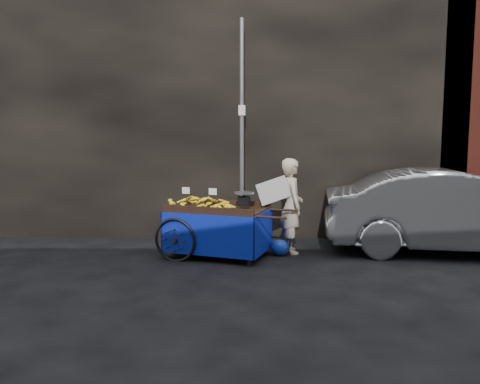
{
  "coord_description": "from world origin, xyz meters",
  "views": [
    {
      "loc": [
        0.42,
        -7.18,
        1.9
      ],
      "look_at": [
        0.28,
        0.5,
        1.02
      ],
      "focal_mm": 35.0,
      "sensor_mm": 36.0,
      "label": 1
    }
  ],
  "objects_px": {
    "banana_cart": "(215,213)",
    "parked_car": "(455,212)",
    "vendor": "(291,206)",
    "plastic_bag": "(280,248)"
  },
  "relations": [
    {
      "from": "plastic_bag",
      "to": "parked_car",
      "type": "relative_size",
      "value": 0.07
    },
    {
      "from": "plastic_bag",
      "to": "parked_car",
      "type": "distance_m",
      "value": 2.97
    },
    {
      "from": "banana_cart",
      "to": "parked_car",
      "type": "bearing_deg",
      "value": 22.61
    },
    {
      "from": "plastic_bag",
      "to": "parked_car",
      "type": "bearing_deg",
      "value": 4.97
    },
    {
      "from": "parked_car",
      "to": "banana_cart",
      "type": "bearing_deg",
      "value": 101.59
    },
    {
      "from": "banana_cart",
      "to": "plastic_bag",
      "type": "height_order",
      "value": "banana_cart"
    },
    {
      "from": "banana_cart",
      "to": "parked_car",
      "type": "distance_m",
      "value": 3.97
    },
    {
      "from": "banana_cart",
      "to": "parked_car",
      "type": "height_order",
      "value": "parked_car"
    },
    {
      "from": "vendor",
      "to": "plastic_bag",
      "type": "xyz_separation_m",
      "value": [
        -0.19,
        -0.22,
        -0.66
      ]
    },
    {
      "from": "banana_cart",
      "to": "vendor",
      "type": "bearing_deg",
      "value": 29.92
    }
  ]
}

